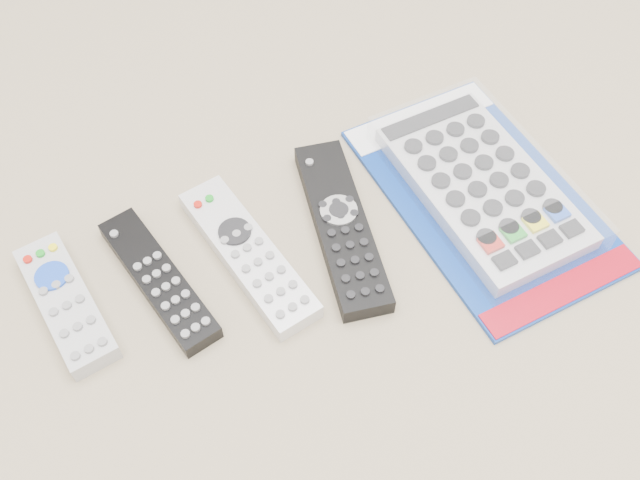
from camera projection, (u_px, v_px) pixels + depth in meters
name	position (u px, v px, depth m)	size (l,w,h in m)	color
remote_small_grey	(66.00, 303.00, 0.70)	(0.07, 0.16, 0.02)	#A5A5A7
remote_slim_black	(159.00, 280.00, 0.71)	(0.07, 0.18, 0.02)	black
remote_silver_dvd	(248.00, 254.00, 0.73)	(0.08, 0.21, 0.02)	silver
remote_large_black	(342.00, 226.00, 0.75)	(0.09, 0.22, 0.02)	black
jumbo_remote_packaged	(483.00, 185.00, 0.77)	(0.20, 0.32, 0.04)	navy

